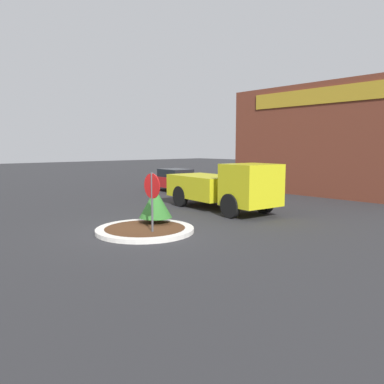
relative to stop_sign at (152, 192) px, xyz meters
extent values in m
plane|color=#2D2D30|center=(-0.63, 0.15, -1.43)|extent=(120.00, 120.00, 0.00)
cylinder|color=silver|center=(-0.63, 0.15, -1.35)|extent=(3.33, 3.33, 0.14)
cylinder|color=#4C2D19|center=(-0.63, 0.15, -1.35)|extent=(2.73, 2.73, 0.14)
cylinder|color=#4C4C51|center=(0.00, 0.00, -0.40)|extent=(0.07, 0.07, 2.05)
cylinder|color=#B71414|center=(0.00, 0.00, 0.20)|extent=(0.81, 0.03, 0.81)
cylinder|color=brown|center=(-1.08, 0.94, -1.18)|extent=(0.08, 0.08, 0.19)
cone|color=#2D6B28|center=(-1.08, 0.94, -0.56)|extent=(1.18, 1.18, 1.06)
cube|color=gold|center=(-0.04, 5.09, -0.11)|extent=(2.12, 2.24, 1.73)
cube|color=gold|center=(-3.19, 5.49, -0.44)|extent=(3.77, 2.55, 1.06)
cube|color=black|center=(0.61, 5.01, 0.19)|extent=(0.27, 1.79, 0.60)
cylinder|color=black|center=(-0.09, 6.08, -0.93)|extent=(1.02, 0.36, 1.00)
cylinder|color=black|center=(-0.34, 4.15, -0.93)|extent=(1.02, 0.36, 1.00)
cylinder|color=black|center=(-3.70, 6.54, -0.93)|extent=(1.02, 0.36, 1.00)
cylinder|color=black|center=(-3.95, 4.61, -0.93)|extent=(1.02, 0.36, 1.00)
cube|color=brown|center=(-1.63, 15.67, 1.84)|extent=(11.63, 6.00, 6.53)
cube|color=#B28E23|center=(-1.63, 12.64, 4.29)|extent=(8.14, 0.08, 0.90)
cube|color=#B21919|center=(-8.69, 8.45, -0.80)|extent=(4.34, 2.06, 0.66)
cube|color=black|center=(-8.90, 8.47, -0.22)|extent=(2.14, 1.68, 0.51)
cylinder|color=black|center=(-7.32, 9.14, -1.08)|extent=(0.71, 0.25, 0.70)
cylinder|color=black|center=(-7.45, 7.56, -1.08)|extent=(0.71, 0.25, 0.70)
cylinder|color=black|center=(-9.93, 9.35, -1.08)|extent=(0.71, 0.25, 0.70)
cylinder|color=black|center=(-10.05, 7.77, -1.08)|extent=(0.71, 0.25, 0.70)
camera|label=1|loc=(9.62, -7.11, 1.44)|focal=35.00mm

